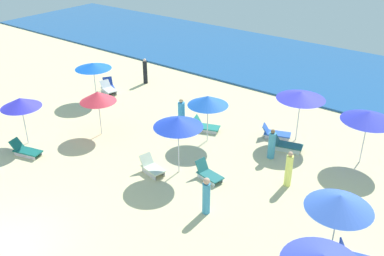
# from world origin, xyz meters

# --- Properties ---
(ground_plane) EXTENTS (60.00, 60.00, 0.00)m
(ground_plane) POSITION_xyz_m (0.00, 0.00, 0.00)
(ground_plane) COLOR beige
(ocean) EXTENTS (60.00, 12.15, 0.12)m
(ocean) POSITION_xyz_m (0.00, 23.93, 0.06)
(ocean) COLOR #215697
(ocean) RESTS_ON ground_plane
(umbrella_0) EXTENTS (2.38, 2.38, 2.58)m
(umbrella_0) POSITION_xyz_m (7.90, 13.15, 2.35)
(umbrella_0) COLOR silver
(umbrella_0) RESTS_ON ground_plane
(umbrella_2) EXTENTS (2.15, 2.15, 2.37)m
(umbrella_2) POSITION_xyz_m (-7.31, 10.62, 2.19)
(umbrella_2) COLOR silver
(umbrella_2) RESTS_ON ground_plane
(lounge_chair_2_0) EXTENTS (1.44, 0.99, 0.70)m
(lounge_chair_2_0) POSITION_xyz_m (-7.55, 11.83, 0.29)
(lounge_chair_2_0) COLOR silver
(lounge_chair_2_0) RESTS_ON ground_plane
(lounge_chair_2_1) EXTENTS (1.42, 1.21, 0.77)m
(lounge_chair_2_1) POSITION_xyz_m (-7.78, 12.11, 0.27)
(lounge_chair_2_1) COLOR silver
(lounge_chair_2_1) RESTS_ON ground_plane
(umbrella_3) EXTENTS (2.38, 2.38, 2.63)m
(umbrella_3) POSITION_xyz_m (4.60, 13.33, 2.44)
(umbrella_3) COLOR silver
(umbrella_3) RESTS_ON ground_plane
(lounge_chair_3_0) EXTENTS (1.54, 1.05, 0.67)m
(lounge_chair_3_0) POSITION_xyz_m (3.67, 12.88, 0.25)
(lounge_chair_3_0) COLOR silver
(lounge_chair_3_0) RESTS_ON ground_plane
(lounge_chair_3_1) EXTENTS (1.52, 0.97, 0.66)m
(lounge_chair_3_1) POSITION_xyz_m (4.67, 12.13, 0.26)
(lounge_chair_3_1) COLOR silver
(lounge_chair_3_1) RESTS_ON ground_plane
(umbrella_4) EXTENTS (2.23, 2.23, 2.33)m
(umbrella_4) POSITION_xyz_m (9.05, 6.70, 2.07)
(umbrella_4) COLOR silver
(umbrella_4) RESTS_ON ground_plane
(umbrella_5) EXTENTS (1.93, 1.93, 2.45)m
(umbrella_5) POSITION_xyz_m (-5.91, 4.88, 2.20)
(umbrella_5) COLOR silver
(umbrella_5) RESTS_ON ground_plane
(lounge_chair_5_0) EXTENTS (1.61, 0.94, 0.70)m
(lounge_chair_5_0) POSITION_xyz_m (-4.98, 4.15, 0.24)
(lounge_chair_5_0) COLOR silver
(lounge_chair_5_0) RESTS_ON ground_plane
(umbrella_6) EXTENTS (2.01, 2.01, 2.45)m
(umbrella_6) POSITION_xyz_m (1.09, 10.52, 2.21)
(umbrella_6) COLOR silver
(umbrella_6) RESTS_ON ground_plane
(lounge_chair_6_0) EXTENTS (1.48, 1.05, 0.74)m
(lounge_chair_6_0) POSITION_xyz_m (0.35, 11.39, 0.25)
(lounge_chair_6_0) COLOR silver
(lounge_chair_6_0) RESTS_ON ground_plane
(umbrella_8) EXTENTS (1.84, 1.84, 2.38)m
(umbrella_8) POSITION_xyz_m (-3.71, 7.78, 2.11)
(umbrella_8) COLOR silver
(umbrella_8) RESTS_ON ground_plane
(umbrella_9) EXTENTS (2.14, 2.14, 2.71)m
(umbrella_9) POSITION_xyz_m (1.76, 7.41, 2.48)
(umbrella_9) COLOR silver
(umbrella_9) RESTS_ON ground_plane
(lounge_chair_9_0) EXTENTS (1.33, 0.84, 0.74)m
(lounge_chair_9_0) POSITION_xyz_m (0.86, 6.62, 0.28)
(lounge_chair_9_0) COLOR silver
(lounge_chair_9_0) RESTS_ON ground_plane
(lounge_chair_9_1) EXTENTS (1.35, 0.79, 0.75)m
(lounge_chair_9_1) POSITION_xyz_m (3.11, 7.78, 0.25)
(lounge_chair_9_1) COLOR silver
(lounge_chair_9_1) RESTS_ON ground_plane
(beachgoer_0) EXTENTS (0.37, 0.37, 1.49)m
(beachgoer_0) POSITION_xyz_m (4.43, 11.00, 0.69)
(beachgoer_0) COLOR #4093B9
(beachgoer_0) RESTS_ON ground_plane
(beachgoer_2) EXTENTS (0.31, 0.31, 1.71)m
(beachgoer_2) POSITION_xyz_m (-6.87, 14.54, 0.81)
(beachgoer_2) COLOR black
(beachgoer_2) RESTS_ON ground_plane
(beachgoer_3) EXTENTS (0.52, 0.52, 1.62)m
(beachgoer_3) POSITION_xyz_m (-0.95, 10.99, 0.75)
(beachgoer_3) COLOR #3591D9
(beachgoer_3) RESTS_ON ground_plane
(beachgoer_4) EXTENTS (0.37, 0.37, 1.64)m
(beachgoer_4) POSITION_xyz_m (6.07, 9.39, 0.77)
(beachgoer_4) COLOR #F3F76F
(beachgoer_4) RESTS_ON ground_plane
(beachgoer_5) EXTENTS (0.43, 0.43, 1.58)m
(beachgoer_5) POSITION_xyz_m (4.41, 5.80, 0.76)
(beachgoer_5) COLOR #3E93C0
(beachgoer_5) RESTS_ON ground_plane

